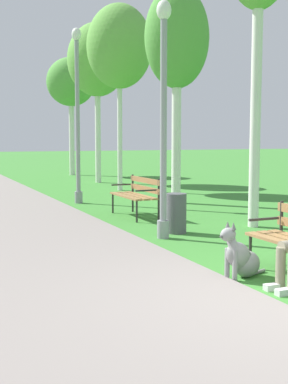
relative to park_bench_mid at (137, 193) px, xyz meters
name	(u,v)px	position (x,y,z in m)	size (l,w,h in m)	color
park_bench_mid	(137,193)	(0.00, 0.00, 0.00)	(0.55, 1.50, 0.85)	olive
dog_grey	(241,257)	(-0.73, -4.93, -0.25)	(0.82, 0.39, 0.71)	gray
lamp_post_near	(163,117)	(-0.51, -2.34, 1.49)	(0.24, 0.24, 3.86)	gray
lamp_post_mid	(78,114)	(-0.50, 2.70, 1.76)	(0.24, 0.24, 4.39)	gray
birch_tree_third	(177,40)	(1.82, 1.74, 3.59)	(1.66, 1.47, 5.44)	silver
birch_tree_fourth	(119,47)	(1.64, 5.30, 3.97)	(2.05, 1.98, 5.81)	silver
birch_tree_fifth	(97,61)	(1.91, 8.30, 3.98)	(2.20, 2.29, 5.86)	silver
birch_tree_sixth	(71,83)	(2.09, 12.56, 3.59)	(2.18, 2.00, 5.23)	silver
litter_bin	(176,213)	(-0.10, -2.00, -0.16)	(0.36, 0.36, 0.70)	#515156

